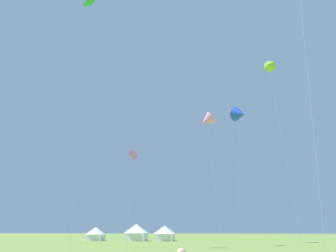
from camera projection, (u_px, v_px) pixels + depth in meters
name	position (u px, v px, depth m)	size (l,w,h in m)	color
kite_pink_diamond	(132.00, 156.00, 36.06)	(0.96, 1.42, 11.10)	pink
kite_green_parafoil	(89.00, 2.00, 46.93)	(2.91, 2.45, 34.73)	green
kite_blue_delta	(240.00, 114.00, 60.29)	(4.11, 4.14, 24.78)	blue
kite_lime_delta	(269.00, 66.00, 64.06)	(3.14, 3.63, 35.07)	#99DB2D
kite_pink_delta	(207.00, 121.00, 48.78)	(2.80, 3.27, 19.48)	pink
festival_tent_left	(96.00, 233.00, 65.52)	(4.11, 4.11, 2.67)	white
festival_tent_right	(136.00, 231.00, 64.58)	(5.02, 5.02, 3.26)	white
festival_tent_center	(165.00, 232.00, 63.81)	(4.54, 4.54, 2.95)	white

